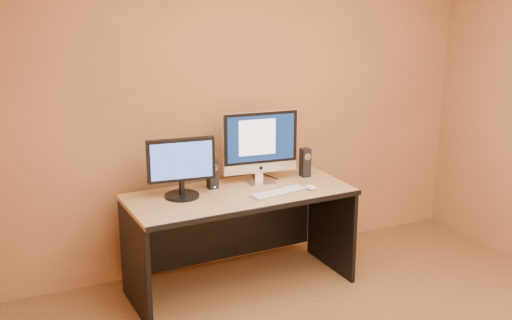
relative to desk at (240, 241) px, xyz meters
name	(u,v)px	position (x,y,z in m)	size (l,w,h in m)	color
walls	(403,171)	(0.27, -1.50, 0.92)	(4.00, 4.00, 2.60)	#A56D42
desk	(240,241)	(0.00, 0.00, 0.00)	(1.64, 0.72, 0.76)	#AB8155
imac	(261,147)	(0.24, 0.14, 0.66)	(0.58, 0.21, 0.56)	silver
second_monitor	(181,168)	(-0.41, 0.09, 0.59)	(0.49, 0.25, 0.43)	black
speaker_left	(212,174)	(-0.14, 0.18, 0.49)	(0.07, 0.07, 0.22)	black
speaker_right	(305,163)	(0.62, 0.14, 0.49)	(0.07, 0.07, 0.22)	black
keyboard	(279,192)	(0.25, -0.14, 0.39)	(0.44, 0.12, 0.02)	silver
mouse	(311,187)	(0.50, -0.16, 0.40)	(0.06, 0.10, 0.04)	silver
cable_a	(269,176)	(0.36, 0.26, 0.38)	(0.01, 0.01, 0.22)	black
cable_b	(255,178)	(0.24, 0.26, 0.38)	(0.01, 0.01, 0.18)	black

